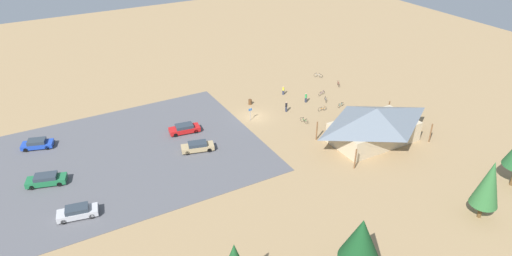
{
  "coord_description": "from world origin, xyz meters",
  "views": [
    {
      "loc": [
        31.08,
        56.3,
        33.79
      ],
      "look_at": [
        2.59,
        5.34,
        1.2
      ],
      "focal_mm": 31.24,
      "sensor_mm": 36.0,
      "label": 1
    }
  ],
  "objects_px": {
    "bicycle_silver_lone_east": "(326,99)",
    "bike_pavilion": "(375,123)",
    "bicycle_orange_front_row": "(322,109)",
    "car_red_by_curb": "(184,129)",
    "bicycle_red_trailside": "(338,84)",
    "visitor_near_lot": "(306,97)",
    "visitor_at_bikes": "(286,106)",
    "trash_bin": "(250,102)",
    "pine_far_east": "(361,239)",
    "car_tan_front_row": "(198,147)",
    "bicycle_purple_yard_left": "(322,93)",
    "car_silver_inner_stall": "(77,212)",
    "car_blue_second_row": "(37,144)",
    "lot_sign": "(250,112)",
    "bicycle_white_by_bin": "(318,75)",
    "pine_center": "(489,184)",
    "bicycle_green_mid_cluster": "(304,120)",
    "visitor_crossing_yard": "(283,90)",
    "bicycle_teal_lone_west": "(341,105)",
    "car_green_back_corner": "(46,180)"
  },
  "relations": [
    {
      "from": "trash_bin",
      "to": "bicycle_red_trailside",
      "type": "relative_size",
      "value": 0.56
    },
    {
      "from": "car_red_by_curb",
      "to": "visitor_near_lot",
      "type": "xyz_separation_m",
      "value": [
        -22.27,
        0.21,
        0.2
      ]
    },
    {
      "from": "bicycle_red_trailside",
      "to": "visitor_near_lot",
      "type": "xyz_separation_m",
      "value": [
        9.36,
        2.78,
        0.54
      ]
    },
    {
      "from": "bicycle_silver_lone_east",
      "to": "car_red_by_curb",
      "type": "xyz_separation_m",
      "value": [
        25.53,
        -1.54,
        0.36
      ]
    },
    {
      "from": "trash_bin",
      "to": "pine_center",
      "type": "relative_size",
      "value": 0.12
    },
    {
      "from": "car_blue_second_row",
      "to": "car_red_by_curb",
      "type": "xyz_separation_m",
      "value": [
        -20.07,
        6.14,
        0.02
      ]
    },
    {
      "from": "pine_far_east",
      "to": "car_silver_inner_stall",
      "type": "xyz_separation_m",
      "value": [
        21.73,
        -22.5,
        -4.36
      ]
    },
    {
      "from": "bicycle_white_by_bin",
      "to": "bicycle_purple_yard_left",
      "type": "xyz_separation_m",
      "value": [
        4.37,
        7.0,
        -0.02
      ]
    },
    {
      "from": "car_blue_second_row",
      "to": "bicycle_red_trailside",
      "type": "bearing_deg",
      "value": 176.06
    },
    {
      "from": "car_green_back_corner",
      "to": "visitor_near_lot",
      "type": "bearing_deg",
      "value": -174.99
    },
    {
      "from": "visitor_near_lot",
      "to": "visitor_at_bikes",
      "type": "bearing_deg",
      "value": 15.4
    },
    {
      "from": "trash_bin",
      "to": "lot_sign",
      "type": "xyz_separation_m",
      "value": [
        2.76,
        5.13,
        0.96
      ]
    },
    {
      "from": "bicycle_red_trailside",
      "to": "car_red_by_curb",
      "type": "xyz_separation_m",
      "value": [
        31.63,
        2.58,
        0.35
      ]
    },
    {
      "from": "pine_far_east",
      "to": "bicycle_white_by_bin",
      "type": "xyz_separation_m",
      "value": [
        -26.86,
        -42.73,
        -4.73
      ]
    },
    {
      "from": "bicycle_red_trailside",
      "to": "car_green_back_corner",
      "type": "xyz_separation_m",
      "value": [
        51.68,
        6.5,
        0.36
      ]
    },
    {
      "from": "visitor_at_bikes",
      "to": "bike_pavilion",
      "type": "bearing_deg",
      "value": 113.03
    },
    {
      "from": "lot_sign",
      "to": "visitor_at_bikes",
      "type": "relative_size",
      "value": 1.21
    },
    {
      "from": "bicycle_teal_lone_west",
      "to": "visitor_at_bikes",
      "type": "xyz_separation_m",
      "value": [
        9.1,
        -3.03,
        0.61
      ]
    },
    {
      "from": "lot_sign",
      "to": "pine_center",
      "type": "xyz_separation_m",
      "value": [
        -11.64,
        33.44,
        3.29
      ]
    },
    {
      "from": "pine_far_east",
      "to": "car_tan_front_row",
      "type": "bearing_deg",
      "value": -81.68
    },
    {
      "from": "car_red_by_curb",
      "to": "visitor_crossing_yard",
      "type": "relative_size",
      "value": 2.9
    },
    {
      "from": "bike_pavilion",
      "to": "bicycle_teal_lone_west",
      "type": "height_order",
      "value": "bike_pavilion"
    },
    {
      "from": "bicycle_purple_yard_left",
      "to": "bicycle_orange_front_row",
      "type": "distance_m",
      "value": 6.29
    },
    {
      "from": "lot_sign",
      "to": "visitor_crossing_yard",
      "type": "bearing_deg",
      "value": -149.97
    },
    {
      "from": "bicycle_orange_front_row",
      "to": "car_red_by_curb",
      "type": "xyz_separation_m",
      "value": [
        22.82,
        -4.28,
        0.37
      ]
    },
    {
      "from": "pine_center",
      "to": "car_tan_front_row",
      "type": "relative_size",
      "value": 1.55
    },
    {
      "from": "bike_pavilion",
      "to": "trash_bin",
      "type": "bearing_deg",
      "value": -63.07
    },
    {
      "from": "trash_bin",
      "to": "pine_far_east",
      "type": "relative_size",
      "value": 0.12
    },
    {
      "from": "pine_far_east",
      "to": "bicycle_red_trailside",
      "type": "xyz_separation_m",
      "value": [
        -27.66,
        -37.46,
        -4.72
      ]
    },
    {
      "from": "car_tan_front_row",
      "to": "visitor_near_lot",
      "type": "height_order",
      "value": "visitor_near_lot"
    },
    {
      "from": "bicycle_red_trailside",
      "to": "visitor_at_bikes",
      "type": "distance_m",
      "value": 14.86
    },
    {
      "from": "car_red_by_curb",
      "to": "bicycle_white_by_bin",
      "type": "bearing_deg",
      "value": -165.72
    },
    {
      "from": "bicycle_silver_lone_east",
      "to": "bike_pavilion",
      "type": "bearing_deg",
      "value": 81.59
    },
    {
      "from": "bicycle_orange_front_row",
      "to": "car_tan_front_row",
      "type": "relative_size",
      "value": 0.33
    },
    {
      "from": "bicycle_purple_yard_left",
      "to": "visitor_crossing_yard",
      "type": "height_order",
      "value": "visitor_crossing_yard"
    },
    {
      "from": "bicycle_purple_yard_left",
      "to": "car_silver_inner_stall",
      "type": "distance_m",
      "value": 46.16
    },
    {
      "from": "bicycle_orange_front_row",
      "to": "car_blue_second_row",
      "type": "height_order",
      "value": "car_blue_second_row"
    },
    {
      "from": "trash_bin",
      "to": "bicycle_silver_lone_east",
      "type": "relative_size",
      "value": 0.58
    },
    {
      "from": "lot_sign",
      "to": "bicycle_red_trailside",
      "type": "distance_m",
      "value": 21.31
    },
    {
      "from": "car_silver_inner_stall",
      "to": "visitor_at_bikes",
      "type": "bearing_deg",
      "value": -162.87
    },
    {
      "from": "car_silver_inner_stall",
      "to": "car_tan_front_row",
      "type": "height_order",
      "value": "car_silver_inner_stall"
    },
    {
      "from": "bicycle_teal_lone_west",
      "to": "car_silver_inner_stall",
      "type": "height_order",
      "value": "car_silver_inner_stall"
    },
    {
      "from": "car_tan_front_row",
      "to": "pine_far_east",
      "type": "bearing_deg",
      "value": 98.32
    },
    {
      "from": "car_tan_front_row",
      "to": "bike_pavilion",
      "type": "bearing_deg",
      "value": 157.18
    },
    {
      "from": "bicycle_purple_yard_left",
      "to": "bicycle_green_mid_cluster",
      "type": "xyz_separation_m",
      "value": [
        8.7,
        7.07,
        0.03
      ]
    },
    {
      "from": "visitor_near_lot",
      "to": "bicycle_red_trailside",
      "type": "bearing_deg",
      "value": -163.44
    },
    {
      "from": "bike_pavilion",
      "to": "visitor_crossing_yard",
      "type": "xyz_separation_m",
      "value": [
        2.86,
        -20.17,
        -2.1
      ]
    },
    {
      "from": "bicycle_white_by_bin",
      "to": "visitor_crossing_yard",
      "type": "relative_size",
      "value": 0.89
    },
    {
      "from": "pine_center",
      "to": "bicycle_green_mid_cluster",
      "type": "bearing_deg",
      "value": -80.89
    },
    {
      "from": "bicycle_red_trailside",
      "to": "visitor_at_bikes",
      "type": "xyz_separation_m",
      "value": [
        14.26,
        4.13,
        0.57
      ]
    }
  ]
}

